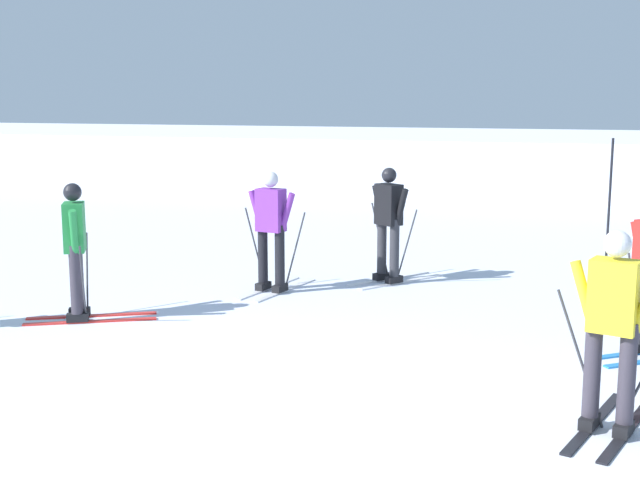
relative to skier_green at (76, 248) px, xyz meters
name	(u,v)px	position (x,y,z in m)	size (l,w,h in m)	color
ground_plane	(211,414)	(2.82, -2.45, -0.92)	(120.00, 120.00, 0.00)	silver
far_snow_ridge	(466,160)	(2.82, 16.96, -0.16)	(80.00, 7.08, 1.51)	silver
skier_green	(76,248)	(0.00, 0.00, 0.00)	(1.60, 1.05, 1.71)	red
skier_black	(389,222)	(3.26, 3.14, 0.00)	(1.25, 1.50, 1.71)	silver
skier_yellow	(613,326)	(6.15, -1.92, 0.00)	(0.96, 1.64, 1.71)	black
skier_purple	(271,228)	(1.80, 2.10, 0.00)	(0.98, 1.64, 1.71)	silver
trail_marker_pole	(609,201)	(6.45, 5.66, 0.11)	(0.04, 0.04, 2.05)	black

